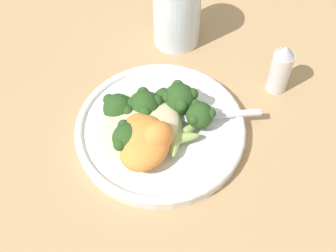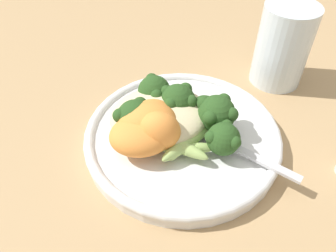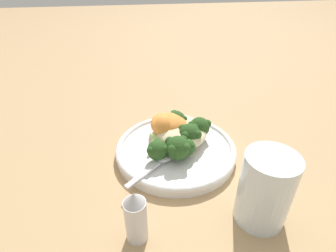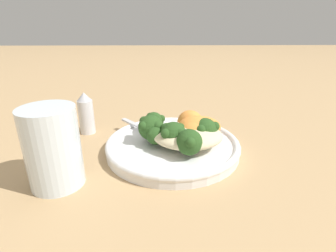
{
  "view_description": "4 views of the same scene",
  "coord_description": "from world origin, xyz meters",
  "px_view_note": "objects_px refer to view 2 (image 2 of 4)",
  "views": [
    {
      "loc": [
        -0.29,
        -0.25,
        0.53
      ],
      "look_at": [
        -0.01,
        -0.03,
        0.04
      ],
      "focal_mm": 50.0,
      "sensor_mm": 36.0,
      "label": 1
    },
    {
      "loc": [
        -0.08,
        -0.27,
        0.3
      ],
      "look_at": [
        -0.02,
        -0.02,
        0.03
      ],
      "focal_mm": 35.0,
      "sensor_mm": 36.0,
      "label": 2
    },
    {
      "loc": [
        0.4,
        -0.1,
        0.33
      ],
      "look_at": [
        -0.01,
        -0.03,
        0.06
      ],
      "focal_mm": 28.0,
      "sensor_mm": 36.0,
      "label": 3
    },
    {
      "loc": [
        0.02,
        0.4,
        0.22
      ],
      "look_at": [
        0.01,
        -0.02,
        0.05
      ],
      "focal_mm": 28.0,
      "sensor_mm": 36.0,
      "label": 4
    }
  ],
  "objects_px": {
    "broccoli_stalk_2": "(201,116)",
    "broccoli_stalk_4": "(158,100)",
    "broccoli_stalk_5": "(143,123)",
    "spoon": "(231,145)",
    "sweet_potato_chunk_3": "(148,122)",
    "sweet_potato_chunk_1": "(142,135)",
    "broccoli_stalk_0": "(219,140)",
    "sweet_potato_chunk_2": "(149,121)",
    "quinoa_mound": "(159,113)",
    "broccoli_stalk_1": "(212,118)",
    "water_glass": "(283,46)",
    "plate": "(181,136)",
    "sweet_potato_chunk_0": "(159,131)",
    "broccoli_stalk_3": "(179,106)"
  },
  "relations": [
    {
      "from": "broccoli_stalk_4",
      "to": "sweet_potato_chunk_1",
      "type": "distance_m",
      "value": 0.06
    },
    {
      "from": "sweet_potato_chunk_3",
      "to": "sweet_potato_chunk_1",
      "type": "bearing_deg",
      "value": -122.52
    },
    {
      "from": "broccoli_stalk_0",
      "to": "broccoli_stalk_3",
      "type": "xyz_separation_m",
      "value": [
        -0.03,
        0.06,
        0.0
      ]
    },
    {
      "from": "broccoli_stalk_3",
      "to": "sweet_potato_chunk_0",
      "type": "relative_size",
      "value": 1.87
    },
    {
      "from": "broccoli_stalk_0",
      "to": "sweet_potato_chunk_3",
      "type": "xyz_separation_m",
      "value": [
        -0.07,
        0.04,
        0.0
      ]
    },
    {
      "from": "broccoli_stalk_1",
      "to": "broccoli_stalk_4",
      "type": "bearing_deg",
      "value": 106.63
    },
    {
      "from": "plate",
      "to": "sweet_potato_chunk_3",
      "type": "relative_size",
      "value": 3.49
    },
    {
      "from": "broccoli_stalk_0",
      "to": "sweet_potato_chunk_1",
      "type": "bearing_deg",
      "value": 171.65
    },
    {
      "from": "broccoli_stalk_0",
      "to": "sweet_potato_chunk_2",
      "type": "bearing_deg",
      "value": 157.72
    },
    {
      "from": "sweet_potato_chunk_2",
      "to": "spoon",
      "type": "distance_m",
      "value": 0.1
    },
    {
      "from": "quinoa_mound",
      "to": "broccoli_stalk_5",
      "type": "relative_size",
      "value": 1.2
    },
    {
      "from": "broccoli_stalk_2",
      "to": "broccoli_stalk_4",
      "type": "distance_m",
      "value": 0.06
    },
    {
      "from": "quinoa_mound",
      "to": "water_glass",
      "type": "relative_size",
      "value": 1.03
    },
    {
      "from": "broccoli_stalk_1",
      "to": "sweet_potato_chunk_3",
      "type": "height_order",
      "value": "same"
    },
    {
      "from": "broccoli_stalk_5",
      "to": "spoon",
      "type": "relative_size",
      "value": 1.02
    },
    {
      "from": "broccoli_stalk_0",
      "to": "sweet_potato_chunk_1",
      "type": "relative_size",
      "value": 1.14
    },
    {
      "from": "sweet_potato_chunk_1",
      "to": "water_glass",
      "type": "relative_size",
      "value": 0.63
    },
    {
      "from": "spoon",
      "to": "broccoli_stalk_4",
      "type": "bearing_deg",
      "value": 179.75
    },
    {
      "from": "plate",
      "to": "water_glass",
      "type": "xyz_separation_m",
      "value": [
        0.17,
        0.09,
        0.05
      ]
    },
    {
      "from": "broccoli_stalk_5",
      "to": "sweet_potato_chunk_3",
      "type": "bearing_deg",
      "value": -164.7
    },
    {
      "from": "quinoa_mound",
      "to": "broccoli_stalk_3",
      "type": "distance_m",
      "value": 0.02
    },
    {
      "from": "sweet_potato_chunk_2",
      "to": "sweet_potato_chunk_3",
      "type": "bearing_deg",
      "value": -121.7
    },
    {
      "from": "sweet_potato_chunk_1",
      "to": "broccoli_stalk_1",
      "type": "bearing_deg",
      "value": 4.56
    },
    {
      "from": "plate",
      "to": "water_glass",
      "type": "bearing_deg",
      "value": 29.29
    },
    {
      "from": "plate",
      "to": "sweet_potato_chunk_2",
      "type": "relative_size",
      "value": 3.59
    },
    {
      "from": "broccoli_stalk_1",
      "to": "sweet_potato_chunk_0",
      "type": "height_order",
      "value": "sweet_potato_chunk_0"
    },
    {
      "from": "broccoli_stalk_4",
      "to": "sweet_potato_chunk_3",
      "type": "distance_m",
      "value": 0.04
    },
    {
      "from": "broccoli_stalk_2",
      "to": "sweet_potato_chunk_0",
      "type": "bearing_deg",
      "value": 153.46
    },
    {
      "from": "sweet_potato_chunk_2",
      "to": "broccoli_stalk_2",
      "type": "bearing_deg",
      "value": 1.09
    },
    {
      "from": "plate",
      "to": "sweet_potato_chunk_1",
      "type": "bearing_deg",
      "value": -163.07
    },
    {
      "from": "broccoli_stalk_3",
      "to": "water_glass",
      "type": "bearing_deg",
      "value": -56.75
    },
    {
      "from": "plate",
      "to": "broccoli_stalk_2",
      "type": "xyz_separation_m",
      "value": [
        0.03,
        0.0,
        0.02
      ]
    },
    {
      "from": "broccoli_stalk_4",
      "to": "sweet_potato_chunk_0",
      "type": "bearing_deg",
      "value": 160.36
    },
    {
      "from": "broccoli_stalk_0",
      "to": "broccoli_stalk_3",
      "type": "relative_size",
      "value": 0.92
    },
    {
      "from": "broccoli_stalk_3",
      "to": "sweet_potato_chunk_1",
      "type": "height_order",
      "value": "broccoli_stalk_3"
    },
    {
      "from": "plate",
      "to": "broccoli_stalk_1",
      "type": "height_order",
      "value": "broccoli_stalk_1"
    },
    {
      "from": "spoon",
      "to": "sweet_potato_chunk_2",
      "type": "bearing_deg",
      "value": -156.67
    },
    {
      "from": "sweet_potato_chunk_2",
      "to": "sweet_potato_chunk_0",
      "type": "bearing_deg",
      "value": -70.7
    },
    {
      "from": "quinoa_mound",
      "to": "broccoli_stalk_4",
      "type": "distance_m",
      "value": 0.02
    },
    {
      "from": "broccoli_stalk_1",
      "to": "broccoli_stalk_2",
      "type": "relative_size",
      "value": 1.22
    },
    {
      "from": "broccoli_stalk_1",
      "to": "water_glass",
      "type": "height_order",
      "value": "water_glass"
    },
    {
      "from": "quinoa_mound",
      "to": "sweet_potato_chunk_1",
      "type": "distance_m",
      "value": 0.04
    },
    {
      "from": "broccoli_stalk_1",
      "to": "broccoli_stalk_2",
      "type": "xyz_separation_m",
      "value": [
        -0.01,
        0.01,
        -0.01
      ]
    },
    {
      "from": "quinoa_mound",
      "to": "sweet_potato_chunk_0",
      "type": "relative_size",
      "value": 2.45
    },
    {
      "from": "sweet_potato_chunk_1",
      "to": "broccoli_stalk_4",
      "type": "bearing_deg",
      "value": 62.11
    },
    {
      "from": "sweet_potato_chunk_0",
      "to": "broccoli_stalk_1",
      "type": "bearing_deg",
      "value": 9.68
    },
    {
      "from": "broccoli_stalk_5",
      "to": "spoon",
      "type": "xyz_separation_m",
      "value": [
        0.09,
        -0.04,
        -0.02
      ]
    },
    {
      "from": "broccoli_stalk_4",
      "to": "broccoli_stalk_1",
      "type": "bearing_deg",
      "value": -141.27
    },
    {
      "from": "plate",
      "to": "broccoli_stalk_4",
      "type": "relative_size",
      "value": 1.91
    },
    {
      "from": "broccoli_stalk_3",
      "to": "broccoli_stalk_5",
      "type": "xyz_separation_m",
      "value": [
        -0.05,
        -0.02,
        -0.0
      ]
    }
  ]
}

